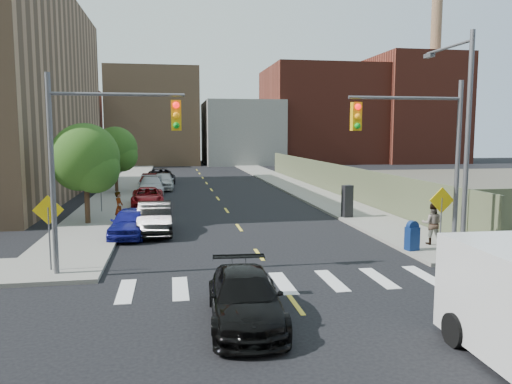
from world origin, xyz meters
name	(u,v)px	position (x,y,z in m)	size (l,w,h in m)	color
ground	(314,330)	(0.00, 0.00, 0.00)	(160.00, 160.00, 0.00)	black
sidewalk_nw	(130,180)	(-7.75, 41.50, 0.07)	(3.50, 73.00, 0.15)	gray
sidewalk_ne	(275,178)	(7.75, 41.50, 0.07)	(3.50, 73.00, 0.15)	gray
fence_north	(330,178)	(9.60, 28.00, 1.25)	(0.12, 44.00, 2.50)	#535B3F
gravel_lot	(511,186)	(28.00, 30.00, 0.03)	(36.00, 42.00, 0.06)	#595447
bg_bldg_west	(48,126)	(-22.00, 70.00, 6.00)	(14.00, 18.00, 12.00)	#592319
bg_bldg_midwest	(154,118)	(-6.00, 72.00, 7.50)	(14.00, 16.00, 15.00)	#8C6B4C
bg_bldg_center	(241,133)	(8.00, 70.00, 5.00)	(12.00, 16.00, 10.00)	gray
bg_bldg_east	(319,115)	(22.00, 72.00, 8.00)	(18.00, 18.00, 16.00)	#592319
bg_bldg_fareast	(412,110)	(38.00, 70.00, 9.00)	(14.00, 16.00, 18.00)	#592319
smokestack	(434,81)	(42.00, 70.00, 14.00)	(1.80, 1.80, 28.00)	#8C6B4C
signal_nw	(97,147)	(-5.98, 6.00, 4.53)	(4.59, 0.30, 7.00)	#59595E
signal_ne	(422,145)	(5.98, 6.00, 4.53)	(4.59, 0.30, 7.00)	#59595E
streetlight_ne	(462,127)	(8.20, 6.90, 5.22)	(0.25, 3.70, 9.00)	#59595E
warn_sign_nw	(49,219)	(-7.80, 6.50, 1.99)	(1.06, 0.06, 2.83)	#59595E
warn_sign_ne	(441,208)	(7.20, 6.50, 1.99)	(1.06, 0.06, 2.83)	#59595E
warn_sign_midwest	(101,182)	(-7.80, 20.00, 1.99)	(1.06, 0.06, 2.83)	#59595E
tree_west_near	(86,161)	(-8.00, 16.05, 3.48)	(3.66, 3.64, 5.52)	#332114
tree_west_far	(116,151)	(-8.00, 31.05, 3.48)	(3.66, 3.64, 5.52)	#332114
parked_car_blue	(130,222)	(-5.50, 12.59, 0.70)	(1.65, 4.11, 1.40)	navy
parked_car_black	(155,218)	(-4.36, 13.23, 0.77)	(1.63, 4.67, 1.54)	black
parked_car_red	(148,197)	(-5.12, 22.84, 0.64)	(2.12, 4.60, 1.28)	maroon
parked_car_silver	(151,185)	(-5.13, 29.65, 0.73)	(2.04, 5.01, 1.45)	#AAAEB2
parked_car_white	(163,181)	(-4.20, 32.67, 0.78)	(1.84, 4.58, 1.56)	silver
parked_car_maroon	(149,180)	(-5.50, 35.56, 0.62)	(1.30, 3.74, 1.23)	#3D0D0C
parked_car_grey	(161,176)	(-4.45, 38.77, 0.72)	(2.40, 5.21, 1.45)	black
black_sedan	(245,298)	(-1.66, 0.77, 0.67)	(1.89, 4.64, 1.35)	black
mailbox	(412,236)	(6.30, 7.12, 0.75)	(0.58, 0.49, 1.24)	navy
payphone	(347,201)	(6.51, 15.44, 1.07)	(0.55, 0.45, 1.85)	black
pedestrian_west	(119,207)	(-6.30, 15.58, 1.01)	(0.63, 0.41, 1.72)	gray
pedestrian_east	(432,224)	(7.69, 8.03, 1.06)	(0.88, 0.69, 1.81)	gray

